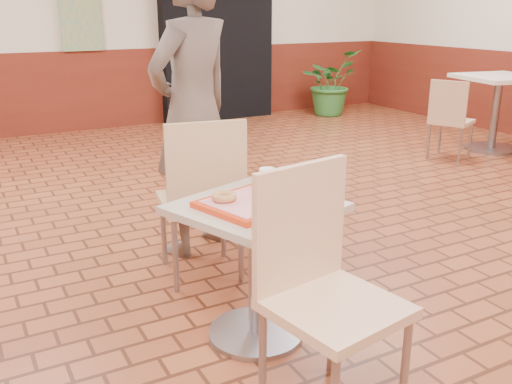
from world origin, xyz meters
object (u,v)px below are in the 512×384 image
chair_main_back (203,192)px  paper_cup (267,178)px  main_table (256,249)px  chair_main_front (321,280)px  second_table (497,100)px  chair_second_left (450,116)px  serving_tray (256,202)px  customer (193,110)px  ring_donut (224,197)px  long_john_donut (277,195)px  potted_plant (330,83)px

chair_main_back → paper_cup: (0.09, -0.57, 0.22)m
main_table → chair_main_front: chair_main_front is taller
second_table → chair_second_left: (-0.76, -0.07, -0.09)m
chair_main_front → serving_tray: 0.56m
customer → ring_donut: size_ratio=16.14×
long_john_donut → customer: bearing=85.5°
long_john_donut → second_table: size_ratio=0.20×
serving_tray → paper_cup: 0.17m
serving_tray → long_john_donut: bearing=-39.1°
ring_donut → customer: bearing=74.4°
potted_plant → chair_main_front: bearing=-125.7°
ring_donut → second_table: bearing=25.7°
second_table → long_john_donut: bearing=-152.0°
ring_donut → long_john_donut: (0.21, -0.10, 0.00)m
ring_donut → potted_plant: potted_plant is taller
chair_main_front → second_table: size_ratio=1.18×
main_table → chair_second_left: chair_second_left is taller
paper_cup → ring_donut: bearing=-165.5°
long_john_donut → chair_main_back: bearing=93.6°
chair_main_back → long_john_donut: (0.05, -0.74, 0.19)m
long_john_donut → paper_cup: 0.18m
main_table → second_table: (4.11, 2.08, 0.10)m
long_john_donut → potted_plant: (3.71, 4.81, -0.25)m
main_table → paper_cup: paper_cup is taller
chair_main_front → ring_donut: size_ratio=8.55×
ring_donut → paper_cup: size_ratio=1.17×
customer → serving_tray: customer is taller
chair_main_front → potted_plant: chair_main_front is taller
serving_tray → chair_second_left: 3.91m
chair_second_left → customer: bearing=81.3°
paper_cup → potted_plant: potted_plant is taller
customer → chair_second_left: size_ratio=2.21×
serving_tray → chair_second_left: chair_second_left is taller
ring_donut → chair_second_left: (3.48, 1.97, -0.26)m
chair_main_back → second_table: bearing=-151.3°
chair_main_front → second_table: chair_main_front is taller
chair_main_back → ring_donut: (-0.16, -0.64, 0.19)m
customer → potted_plant: 5.15m
chair_main_back → ring_donut: chair_main_back is taller
paper_cup → second_table: size_ratio=0.12×
ring_donut → long_john_donut: 0.23m
main_table → chair_second_left: (3.34, 2.02, 0.01)m
chair_main_back → ring_donut: size_ratio=8.43×
serving_tray → second_table: size_ratio=0.57×
serving_tray → second_table: bearing=26.9°
main_table → chair_main_back: (0.03, 0.68, 0.08)m
long_john_donut → chair_second_left: 3.88m
ring_donut → second_table: size_ratio=0.14×
second_table → potted_plant: bearing=96.8°
chair_second_left → chair_main_front: bearing=103.0°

